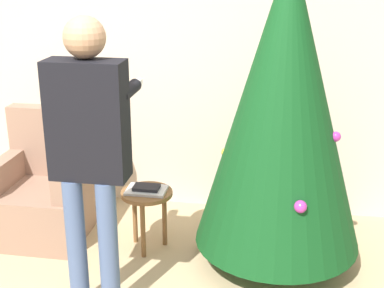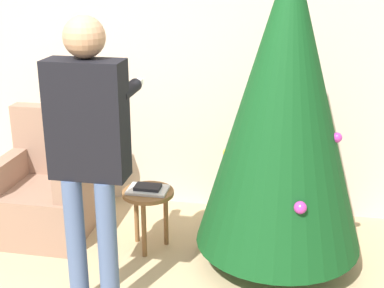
{
  "view_description": "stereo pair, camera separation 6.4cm",
  "coord_description": "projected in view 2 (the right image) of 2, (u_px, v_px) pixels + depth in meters",
  "views": [
    {
      "loc": [
        0.93,
        -2.15,
        2.11
      ],
      "look_at": [
        0.4,
        0.96,
        1.01
      ],
      "focal_mm": 50.0,
      "sensor_mm": 36.0,
      "label": 1
    },
    {
      "loc": [
        0.99,
        -2.14,
        2.11
      ],
      "look_at": [
        0.4,
        0.96,
        1.01
      ],
      "focal_mm": 50.0,
      "sensor_mm": 36.0,
      "label": 2
    }
  ],
  "objects": [
    {
      "name": "side_stool",
      "position": [
        148.0,
        201.0,
        4.0
      ],
      "size": [
        0.39,
        0.39,
        0.47
      ],
      "color": "brown",
      "rests_on": "ground_plane"
    },
    {
      "name": "wall_back",
      "position": [
        174.0,
        54.0,
        4.48
      ],
      "size": [
        8.0,
        0.06,
        2.7
      ],
      "color": "beige",
      "rests_on": "ground_plane"
    },
    {
      "name": "laptop",
      "position": [
        148.0,
        190.0,
        3.97
      ],
      "size": [
        0.3,
        0.21,
        0.02
      ],
      "color": "silver",
      "rests_on": "side_stool"
    },
    {
      "name": "book",
      "position": [
        148.0,
        187.0,
        3.96
      ],
      "size": [
        0.19,
        0.13,
        0.02
      ],
      "color": "black",
      "rests_on": "laptop"
    },
    {
      "name": "person_standing",
      "position": [
        89.0,
        141.0,
        3.1
      ],
      "size": [
        0.47,
        0.57,
        1.82
      ],
      "color": "#475B84",
      "rests_on": "ground_plane"
    },
    {
      "name": "christmas_tree",
      "position": [
        284.0,
        105.0,
        3.54
      ],
      "size": [
        1.16,
        1.16,
        2.21
      ],
      "color": "brown",
      "rests_on": "ground_plane"
    },
    {
      "name": "armchair",
      "position": [
        47.0,
        192.0,
        4.28
      ],
      "size": [
        0.69,
        0.7,
        0.99
      ],
      "color": "#93705B",
      "rests_on": "ground_plane"
    }
  ]
}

